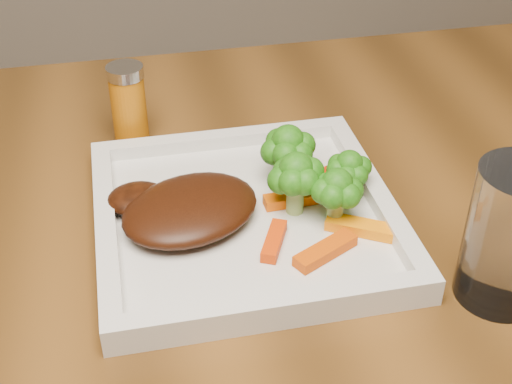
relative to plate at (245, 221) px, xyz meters
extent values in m
cube|color=silver|center=(0.00, 0.00, 0.00)|extent=(0.27, 0.27, 0.01)
ellipsoid|color=#391608|center=(-0.05, 0.00, 0.02)|extent=(0.16, 0.14, 0.03)
cube|color=#CC4503|center=(0.06, -0.07, 0.01)|extent=(0.06, 0.04, 0.01)
cube|color=orange|center=(0.10, -0.05, 0.01)|extent=(0.06, 0.05, 0.01)
cube|color=#D43603|center=(0.02, -0.05, 0.01)|extent=(0.03, 0.05, 0.01)
cube|color=red|center=(0.10, 0.04, 0.01)|extent=(0.06, 0.04, 0.01)
cube|color=#F55B03|center=(0.05, 0.01, 0.01)|extent=(0.06, 0.02, 0.01)
cylinder|color=#B36009|center=(-0.09, 0.17, 0.04)|extent=(0.04, 0.04, 0.09)
cylinder|color=white|center=(0.19, -0.13, 0.05)|extent=(0.09, 0.09, 0.12)
camera|label=1|loc=(-0.10, -0.51, 0.41)|focal=50.00mm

